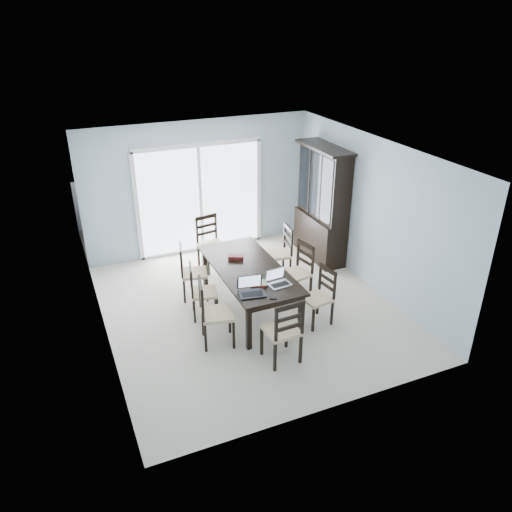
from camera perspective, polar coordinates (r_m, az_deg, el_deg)
The scene contains 24 objects.
floor at distance 8.23m, azimuth -0.78°, elevation -5.98°, with size 5.00×5.00×0.00m, color beige.
ceiling at distance 7.18m, azimuth -0.91°, elevation 11.83°, with size 5.00×5.00×0.00m, color white.
back_wall at distance 9.82m, azimuth -6.49°, elevation 7.77°, with size 4.50×0.02×2.60m, color #A3B7C3.
wall_left at distance 7.15m, azimuth -17.74°, elevation -0.70°, with size 0.02×5.00×2.60m, color #A3B7C3.
wall_right at distance 8.65m, azimuth 13.10°, elevation 4.65°, with size 0.02×5.00×2.60m, color #A3B7C3.
balcony at distance 11.20m, azimuth -7.67°, elevation 2.69°, with size 4.50×2.00×0.10m, color gray.
railing at distance 11.89m, azimuth -9.22°, elevation 7.11°, with size 4.50×0.06×1.10m, color #99999E.
dining_table at distance 7.89m, azimuth -0.81°, elevation -1.85°, with size 1.00×2.20×0.75m.
china_hutch at distance 9.58m, azimuth 7.56°, elevation 5.79°, with size 0.50×1.38×2.20m.
sliding_door at distance 9.86m, azimuth -6.39°, elevation 6.56°, with size 2.52×0.05×2.18m.
chair_left_near at distance 7.13m, azimuth -5.29°, elevation -5.72°, with size 0.54×0.53×1.19m.
chair_left_mid at distance 7.80m, azimuth -6.62°, elevation -3.41°, with size 0.48×0.48×1.04m.
chair_left_far at distance 8.33m, azimuth -7.75°, elevation -1.18°, with size 0.52×0.51×1.10m.
chair_right_near at distance 7.69m, azimuth 7.50°, elevation -3.87°, with size 0.46×0.45×1.05m.
chair_right_mid at distance 8.30m, azimuth 5.04°, elevation -1.06°, with size 0.51×0.50×1.12m.
chair_right_far at distance 8.92m, azimuth 3.01°, elevation 1.08°, with size 0.48×0.47×1.13m.
chair_end_near at distance 6.73m, azimuth 3.35°, elevation -7.91°, with size 0.46×0.47×1.17m.
chair_end_far at distance 9.30m, azimuth -5.34°, elevation 2.21°, with size 0.51×0.52×1.17m.
laptop_dark at distance 7.10m, azimuth -0.47°, elevation -4.01°, with size 0.41×0.31×0.25m.
laptop_silver at distance 7.35m, azimuth 2.72°, elevation -2.97°, with size 0.35×0.26×0.23m.
book_stack at distance 7.36m, azimuth 0.29°, elevation -3.19°, with size 0.28×0.24×0.04m.
cell_phone at distance 7.04m, azimuth 2.00°, elevation -4.85°, with size 0.11×0.05×0.01m, color black.
game_box at distance 8.12m, azimuth -2.33°, elevation -0.14°, with size 0.25×0.12×0.06m, color #43120D.
hot_tub at distance 10.99m, azimuth -9.65°, elevation 5.33°, with size 2.34×2.18×1.05m.
Camera 1 is at (-2.64, -6.43, 4.40)m, focal length 35.00 mm.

